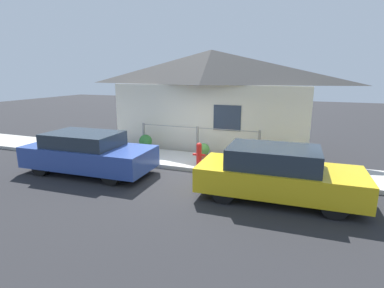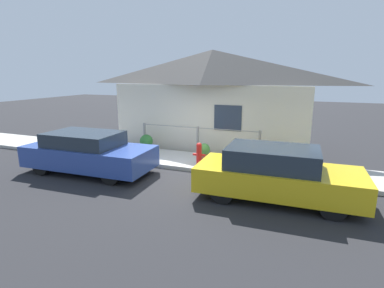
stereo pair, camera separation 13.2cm
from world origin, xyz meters
name	(u,v)px [view 2 (the right image)]	position (x,y,z in m)	size (l,w,h in m)	color
ground_plane	(179,170)	(0.00, 0.00, 0.00)	(60.00, 60.00, 0.00)	#262628
sidewalk	(190,161)	(0.00, 0.99, 0.07)	(24.00, 1.98, 0.13)	#B2AFA8
house	(211,72)	(0.00, 3.44, 3.32)	(8.63, 2.23, 4.22)	beige
fence	(198,139)	(0.00, 1.83, 0.74)	(4.90, 0.10, 1.10)	gray
car_left	(88,152)	(-2.76, -1.25, 0.69)	(4.34, 1.93, 1.36)	#2D4793
car_right	(276,174)	(3.33, -1.25, 0.70)	(4.23, 1.84, 1.40)	gold
fire_hydrant	(199,153)	(0.55, 0.47, 0.55)	(0.44, 0.20, 0.79)	red
potted_plant_near_hydrant	(204,150)	(0.44, 1.30, 0.44)	(0.45, 0.45, 0.57)	#9E5638
potted_plant_by_fence	(146,141)	(-2.18, 1.57, 0.52)	(0.54, 0.54, 0.67)	#9E5638
potted_plant_corner	(261,157)	(2.59, 1.11, 0.47)	(0.46, 0.46, 0.59)	#9E5638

